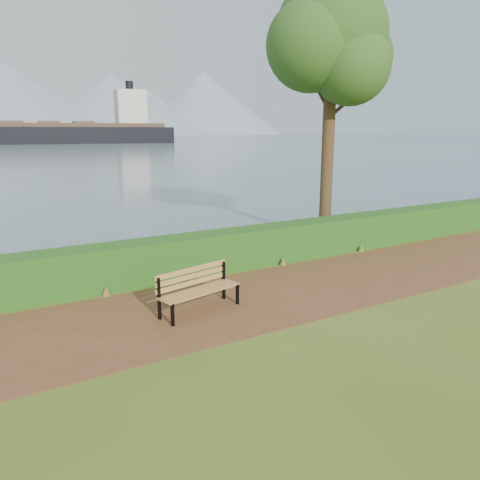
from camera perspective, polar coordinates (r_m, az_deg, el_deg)
ground at (r=10.32m, az=4.67°, el=-7.11°), size 140.00×140.00×0.00m
path at (r=10.55m, az=3.73°, el=-6.60°), size 40.00×3.40×0.01m
hedge at (r=12.28m, az=-2.28°, el=-1.30°), size 32.00×0.85×1.00m
bench at (r=9.49m, az=-5.27°, el=-5.69°), size 1.84×0.89×0.89m
tree at (r=15.64m, az=11.17°, el=22.67°), size 4.34×3.62×8.35m
cargo_ship at (r=141.27m, az=-20.35°, el=12.11°), size 63.73×16.97×19.13m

